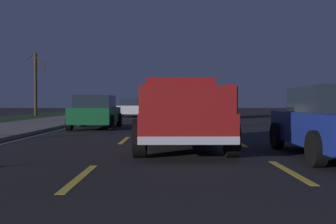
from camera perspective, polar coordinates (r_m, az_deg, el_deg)
name	(u,v)px	position (r m, az deg, el deg)	size (l,w,h in m)	color
ground	(174,120)	(28.10, 0.79, -1.15)	(144.00, 144.00, 0.00)	black
sidewalk_shoulder	(67,119)	(28.98, -14.11, -1.00)	(108.00, 4.00, 0.12)	slate
lane_markings	(134,118)	(31.77, -4.87, -0.87)	(108.00, 7.04, 0.01)	yellow
pickup_truck	(181,113)	(10.86, 1.86, -0.17)	(5.46, 2.35, 1.87)	maroon
sedan_green	(96,112)	(19.02, -10.16, 0.04)	(4.42, 2.06, 1.54)	#14592D
sedan_white	(131,108)	(34.77, -5.31, 0.60)	(4.44, 2.09, 1.54)	silver
sedan_silver	(215,108)	(32.21, 6.70, 0.54)	(4.45, 2.11, 1.54)	#B2B5BA
sedan_blue	(336,121)	(9.54, 22.66, -1.22)	(4.45, 2.10, 1.54)	navy
bare_tree_far	(36,83)	(40.30, -18.21, 3.98)	(0.52, 1.73, 6.07)	#423323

